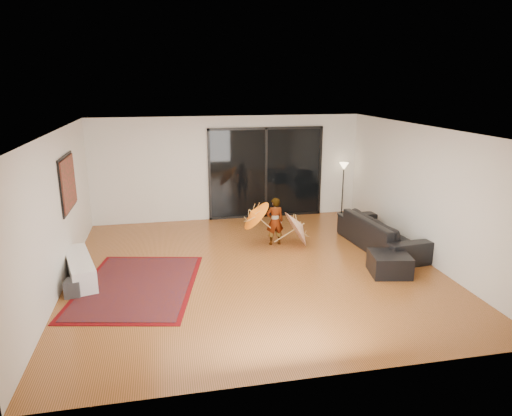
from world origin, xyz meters
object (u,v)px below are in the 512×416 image
object	(u,v)px
media_console	(80,269)
sofa	(381,233)
child	(275,221)
ottoman	(389,264)

from	to	relation	value
media_console	sofa	size ratio (longest dim) A/B	0.66
sofa	child	world-z (taller)	child
media_console	child	size ratio (longest dim) A/B	1.47
child	media_console	bearing A→B (deg)	14.59
media_console	child	bearing A→B (deg)	0.62
ottoman	child	bearing A→B (deg)	130.72
sofa	ottoman	bearing A→B (deg)	154.37
sofa	ottoman	size ratio (longest dim) A/B	3.36
media_console	ottoman	distance (m)	5.78
sofa	child	xyz separation A→B (m)	(-2.23, 0.69, 0.19)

